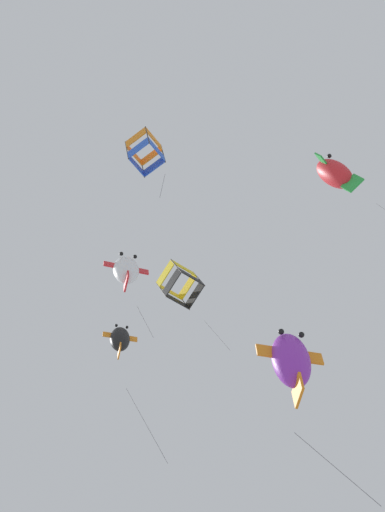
# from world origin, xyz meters

# --- Properties ---
(kite_fish_far_centre) EXTENTS (1.97, 1.68, 4.96)m
(kite_fish_far_centre) POSITION_xyz_m (-1.24, 5.11, 18.19)
(kite_fish_far_centre) COLOR purple
(kite_box_near_right) EXTENTS (3.58, 2.86, 6.63)m
(kite_box_near_right) POSITION_xyz_m (5.27, -2.83, 32.65)
(kite_box_near_right) COLOR yellow
(kite_fish_near_left) EXTENTS (2.33, 1.80, 5.68)m
(kite_fish_near_left) POSITION_xyz_m (5.62, 1.40, 29.04)
(kite_fish_near_left) COLOR white
(kite_fish_upper_right) EXTENTS (2.29, 1.96, 6.06)m
(kite_fish_upper_right) POSITION_xyz_m (5.17, 2.08, 24.39)
(kite_fish_upper_right) COLOR black
(kite_box_highest) EXTENTS (1.72, 1.45, 5.18)m
(kite_box_highest) POSITION_xyz_m (3.49, 4.48, 31.73)
(kite_box_highest) COLOR orange
(kite_fish_low_drifter) EXTENTS (2.60, 1.84, 5.88)m
(kite_fish_low_drifter) POSITION_xyz_m (-3.04, 2.04, 29.60)
(kite_fish_low_drifter) COLOR red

